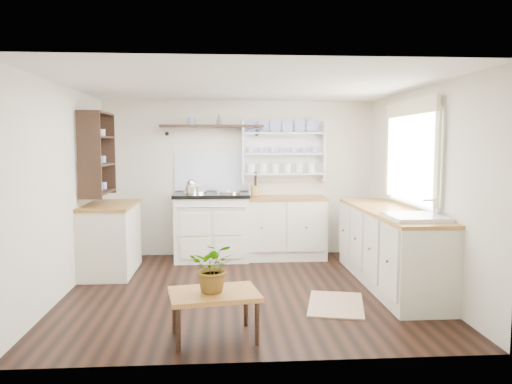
{
  "coord_description": "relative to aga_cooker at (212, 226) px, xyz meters",
  "views": [
    {
      "loc": [
        -0.27,
        -5.56,
        1.66
      ],
      "look_at": [
        0.13,
        0.25,
        1.1
      ],
      "focal_mm": 35.0,
      "sensor_mm": 36.0,
      "label": 1
    }
  ],
  "objects": [
    {
      "name": "floor_rug",
      "position": [
        1.32,
        -2.17,
        -0.48
      ],
      "size": [
        0.73,
        0.95,
        0.02
      ],
      "primitive_type": "cube",
      "rotation": [
        0.0,
        0.0,
        -0.23
      ],
      "color": "#A1735D",
      "rests_on": "floor"
    },
    {
      "name": "wall_right",
      "position": [
        2.41,
        -1.57,
        0.66
      ],
      "size": [
        0.02,
        3.8,
        2.3
      ],
      "primitive_type": "cube",
      "color": "silver",
      "rests_on": "ground"
    },
    {
      "name": "left_shelving",
      "position": [
        -1.43,
        -0.67,
        1.06
      ],
      "size": [
        0.28,
        0.8,
        1.05
      ],
      "primitive_type": "cube",
      "color": "black",
      "rests_on": "wall_left"
    },
    {
      "name": "ceiling",
      "position": [
        0.41,
        -1.57,
        1.81
      ],
      "size": [
        4.0,
        3.8,
        0.01
      ],
      "primitive_type": "cube",
      "color": "white",
      "rests_on": "wall_back"
    },
    {
      "name": "center_table",
      "position": [
        0.07,
        -2.97,
        -0.13
      ],
      "size": [
        0.83,
        0.65,
        0.41
      ],
      "rotation": [
        0.0,
        0.0,
        0.17
      ],
      "color": "brown",
      "rests_on": "floor"
    },
    {
      "name": "wall_back",
      "position": [
        0.41,
        0.33,
        0.66
      ],
      "size": [
        4.0,
        0.02,
        2.3
      ],
      "primitive_type": "cube",
      "color": "silver",
      "rests_on": "ground"
    },
    {
      "name": "potted_plant",
      "position": [
        0.07,
        -2.97,
        0.13
      ],
      "size": [
        0.43,
        0.39,
        0.43
      ],
      "primitive_type": "imported",
      "rotation": [
        0.0,
        0.0,
        -0.15
      ],
      "color": "#3F7233",
      "rests_on": "center_table"
    },
    {
      "name": "utensil_crock",
      "position": [
        0.63,
        0.11,
        0.49
      ],
      "size": [
        0.12,
        0.12,
        0.14
      ],
      "primitive_type": "cylinder",
      "color": "#AC7B3F",
      "rests_on": "back_cabinets"
    },
    {
      "name": "back_cabinets",
      "position": [
        1.01,
        0.03,
        -0.03
      ],
      "size": [
        1.27,
        0.63,
        0.9
      ],
      "color": "beige",
      "rests_on": "floor"
    },
    {
      "name": "left_cabinets",
      "position": [
        -1.29,
        -0.67,
        -0.03
      ],
      "size": [
        0.62,
        1.13,
        0.9
      ],
      "color": "beige",
      "rests_on": "floor"
    },
    {
      "name": "right_cabinets",
      "position": [
        2.11,
        -1.47,
        -0.03
      ],
      "size": [
        0.62,
        2.43,
        0.9
      ],
      "color": "beige",
      "rests_on": "floor"
    },
    {
      "name": "aga_cooker",
      "position": [
        0.0,
        0.0,
        0.0
      ],
      "size": [
        1.08,
        0.75,
        0.99
      ],
      "color": "white",
      "rests_on": "floor"
    },
    {
      "name": "plate_rack",
      "position": [
        1.06,
        0.29,
        1.07
      ],
      "size": [
        1.2,
        0.22,
        0.9
      ],
      "color": "white",
      "rests_on": "wall_back"
    },
    {
      "name": "wall_left",
      "position": [
        -1.59,
        -1.57,
        0.66
      ],
      "size": [
        0.02,
        3.8,
        2.3
      ],
      "primitive_type": "cube",
      "color": "silver",
      "rests_on": "ground"
    },
    {
      "name": "high_shelf",
      "position": [
        0.01,
        0.21,
        1.42
      ],
      "size": [
        1.5,
        0.29,
        0.16
      ],
      "color": "black",
      "rests_on": "wall_back"
    },
    {
      "name": "floor",
      "position": [
        0.41,
        -1.57,
        -0.49
      ],
      "size": [
        4.0,
        3.8,
        0.01
      ],
      "primitive_type": "cube",
      "color": "black",
      "rests_on": "ground"
    },
    {
      "name": "belfast_sink",
      "position": [
        2.11,
        -2.22,
        0.31
      ],
      "size": [
        0.55,
        0.6,
        0.45
      ],
      "color": "white",
      "rests_on": "right_cabinets"
    },
    {
      "name": "kettle",
      "position": [
        -0.28,
        -0.12,
        0.56
      ],
      "size": [
        0.19,
        0.19,
        0.24
      ],
      "primitive_type": null,
      "color": "silver",
      "rests_on": "aga_cooker"
    },
    {
      "name": "window",
      "position": [
        2.36,
        -1.42,
        1.08
      ],
      "size": [
        0.08,
        1.55,
        1.22
      ],
      "color": "white",
      "rests_on": "wall_right"
    }
  ]
}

